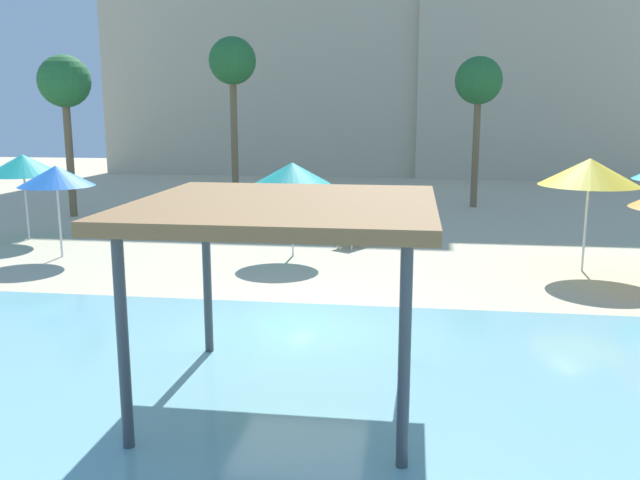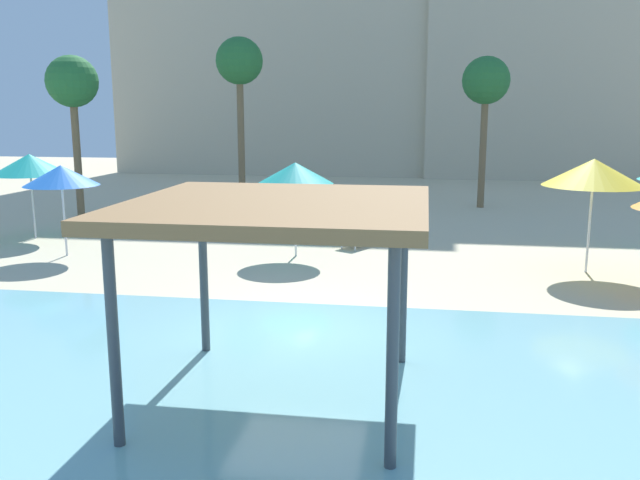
{
  "view_description": "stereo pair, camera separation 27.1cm",
  "coord_description": "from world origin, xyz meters",
  "px_view_note": "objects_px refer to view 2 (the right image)",
  "views": [
    {
      "loc": [
        2.01,
        -11.81,
        4.07
      ],
      "look_at": [
        0.1,
        2.0,
        1.3
      ],
      "focal_mm": 37.63,
      "sensor_mm": 36.0,
      "label": 1
    },
    {
      "loc": [
        2.28,
        -11.77,
        4.07
      ],
      "look_at": [
        0.1,
        2.0,
        1.3
      ],
      "focal_mm": 37.63,
      "sensor_mm": 36.0,
      "label": 2
    }
  ],
  "objects_px": {
    "beach_umbrella_yellow_4": "(594,173)",
    "beach_umbrella_blue_3": "(61,176)",
    "beach_umbrella_teal_1": "(30,164)",
    "palm_tree_0": "(72,85)",
    "shade_pavilion": "(278,214)",
    "lounge_chair_1": "(366,234)",
    "beach_umbrella_teal_2": "(295,173)",
    "palm_tree_2": "(486,84)",
    "palm_tree_1": "(239,65)"
  },
  "relations": [
    {
      "from": "beach_umbrella_teal_1",
      "to": "beach_umbrella_blue_3",
      "type": "relative_size",
      "value": 1.05
    },
    {
      "from": "lounge_chair_1",
      "to": "palm_tree_1",
      "type": "relative_size",
      "value": 0.28
    },
    {
      "from": "beach_umbrella_blue_3",
      "to": "beach_umbrella_yellow_4",
      "type": "xyz_separation_m",
      "value": [
        13.88,
        0.26,
        0.27
      ]
    },
    {
      "from": "lounge_chair_1",
      "to": "palm_tree_1",
      "type": "xyz_separation_m",
      "value": [
        -5.85,
        7.28,
        5.39
      ]
    },
    {
      "from": "palm_tree_1",
      "to": "shade_pavilion",
      "type": "bearing_deg",
      "value": -72.95
    },
    {
      "from": "shade_pavilion",
      "to": "beach_umbrella_yellow_4",
      "type": "bearing_deg",
      "value": 54.91
    },
    {
      "from": "shade_pavilion",
      "to": "palm_tree_0",
      "type": "distance_m",
      "value": 18.7
    },
    {
      "from": "beach_umbrella_yellow_4",
      "to": "lounge_chair_1",
      "type": "bearing_deg",
      "value": 155.9
    },
    {
      "from": "beach_umbrella_yellow_4",
      "to": "beach_umbrella_teal_1",
      "type": "bearing_deg",
      "value": 173.2
    },
    {
      "from": "shade_pavilion",
      "to": "palm_tree_2",
      "type": "height_order",
      "value": "palm_tree_2"
    },
    {
      "from": "beach_umbrella_teal_1",
      "to": "palm_tree_0",
      "type": "relative_size",
      "value": 0.45
    },
    {
      "from": "beach_umbrella_teal_1",
      "to": "beach_umbrella_yellow_4",
      "type": "relative_size",
      "value": 0.93
    },
    {
      "from": "beach_umbrella_blue_3",
      "to": "lounge_chair_1",
      "type": "distance_m",
      "value": 8.81
    },
    {
      "from": "beach_umbrella_blue_3",
      "to": "palm_tree_0",
      "type": "bearing_deg",
      "value": 115.32
    },
    {
      "from": "beach_umbrella_yellow_4",
      "to": "beach_umbrella_blue_3",
      "type": "bearing_deg",
      "value": -178.95
    },
    {
      "from": "shade_pavilion",
      "to": "lounge_chair_1",
      "type": "relative_size",
      "value": 2.05
    },
    {
      "from": "palm_tree_0",
      "to": "palm_tree_1",
      "type": "relative_size",
      "value": 0.87
    },
    {
      "from": "beach_umbrella_teal_1",
      "to": "beach_umbrella_teal_2",
      "type": "xyz_separation_m",
      "value": [
        8.62,
        -1.23,
        -0.02
      ]
    },
    {
      "from": "shade_pavilion",
      "to": "beach_umbrella_teal_1",
      "type": "height_order",
      "value": "shade_pavilion"
    },
    {
      "from": "beach_umbrella_blue_3",
      "to": "shade_pavilion",
      "type": "bearing_deg",
      "value": -46.31
    },
    {
      "from": "palm_tree_1",
      "to": "palm_tree_2",
      "type": "height_order",
      "value": "palm_tree_1"
    },
    {
      "from": "beach_umbrella_teal_2",
      "to": "palm_tree_1",
      "type": "height_order",
      "value": "palm_tree_1"
    },
    {
      "from": "beach_umbrella_blue_3",
      "to": "palm_tree_1",
      "type": "distance_m",
      "value": 10.93
    },
    {
      "from": "lounge_chair_1",
      "to": "palm_tree_0",
      "type": "relative_size",
      "value": 0.33
    },
    {
      "from": "palm_tree_2",
      "to": "beach_umbrella_blue_3",
      "type": "bearing_deg",
      "value": -137.17
    },
    {
      "from": "beach_umbrella_yellow_4",
      "to": "palm_tree_2",
      "type": "height_order",
      "value": "palm_tree_2"
    },
    {
      "from": "beach_umbrella_teal_2",
      "to": "lounge_chair_1",
      "type": "height_order",
      "value": "beach_umbrella_teal_2"
    },
    {
      "from": "beach_umbrella_blue_3",
      "to": "beach_umbrella_yellow_4",
      "type": "distance_m",
      "value": 13.89
    },
    {
      "from": "shade_pavilion",
      "to": "beach_umbrella_teal_1",
      "type": "bearing_deg",
      "value": 134.27
    },
    {
      "from": "beach_umbrella_blue_3",
      "to": "palm_tree_0",
      "type": "relative_size",
      "value": 0.42
    },
    {
      "from": "lounge_chair_1",
      "to": "beach_umbrella_blue_3",
      "type": "bearing_deg",
      "value": -40.8
    },
    {
      "from": "beach_umbrella_yellow_4",
      "to": "lounge_chair_1",
      "type": "xyz_separation_m",
      "value": [
        -5.77,
        2.58,
        -2.17
      ]
    },
    {
      "from": "beach_umbrella_teal_2",
      "to": "lounge_chair_1",
      "type": "bearing_deg",
      "value": 46.39
    },
    {
      "from": "beach_umbrella_teal_2",
      "to": "beach_umbrella_blue_3",
      "type": "bearing_deg",
      "value": -171.41
    },
    {
      "from": "palm_tree_1",
      "to": "palm_tree_2",
      "type": "distance_m",
      "value": 9.93
    },
    {
      "from": "beach_umbrella_teal_1",
      "to": "lounge_chair_1",
      "type": "xyz_separation_m",
      "value": [
        10.41,
        0.65,
        -2.0
      ]
    },
    {
      "from": "beach_umbrella_teal_1",
      "to": "beach_umbrella_yellow_4",
      "type": "distance_m",
      "value": 16.29
    },
    {
      "from": "beach_umbrella_teal_2",
      "to": "palm_tree_1",
      "type": "bearing_deg",
      "value": 113.94
    },
    {
      "from": "beach_umbrella_teal_1",
      "to": "beach_umbrella_blue_3",
      "type": "distance_m",
      "value": 3.16
    },
    {
      "from": "shade_pavilion",
      "to": "palm_tree_1",
      "type": "distance_m",
      "value": 19.46
    },
    {
      "from": "palm_tree_0",
      "to": "lounge_chair_1",
      "type": "bearing_deg",
      "value": -18.75
    },
    {
      "from": "palm_tree_0",
      "to": "palm_tree_1",
      "type": "xyz_separation_m",
      "value": [
        5.41,
        3.45,
        0.85
      ]
    },
    {
      "from": "palm_tree_1",
      "to": "beach_umbrella_yellow_4",
      "type": "bearing_deg",
      "value": -40.3
    },
    {
      "from": "shade_pavilion",
      "to": "beach_umbrella_blue_3",
      "type": "xyz_separation_m",
      "value": [
        -7.9,
        8.27,
        -0.42
      ]
    },
    {
      "from": "shade_pavilion",
      "to": "beach_umbrella_teal_1",
      "type": "relative_size",
      "value": 1.5
    },
    {
      "from": "beach_umbrella_blue_3",
      "to": "palm_tree_1",
      "type": "height_order",
      "value": "palm_tree_1"
    },
    {
      "from": "beach_umbrella_teal_1",
      "to": "palm_tree_0",
      "type": "distance_m",
      "value": 5.22
    },
    {
      "from": "lounge_chair_1",
      "to": "palm_tree_2",
      "type": "xyz_separation_m",
      "value": [
        3.99,
        8.38,
        4.65
      ]
    },
    {
      "from": "shade_pavilion",
      "to": "lounge_chair_1",
      "type": "xyz_separation_m",
      "value": [
        0.22,
        11.1,
        -2.33
      ]
    },
    {
      "from": "beach_umbrella_teal_2",
      "to": "beach_umbrella_yellow_4",
      "type": "bearing_deg",
      "value": -5.3
    }
  ]
}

